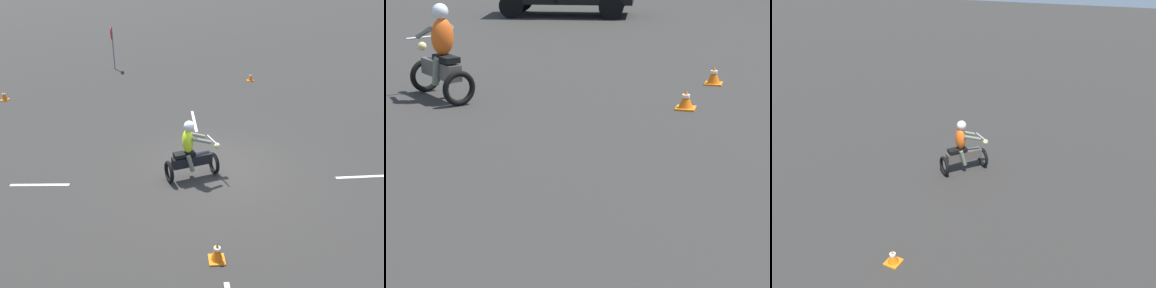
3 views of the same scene
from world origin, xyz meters
The scene contains 3 objects.
motorcycle_rider_background centered at (-8.07, 10.25, 0.73)m, with size 1.47×1.34×1.66m.
traffic_cone_near_right centered at (-3.90, 10.68, 0.16)m, with size 0.32×0.32×0.33m.
traffic_cone_far_right centered at (-3.65, 12.72, 0.17)m, with size 0.32×0.32×0.35m.
Camera 2 is at (-2.33, -1.36, 3.07)m, focal length 70.00 mm.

